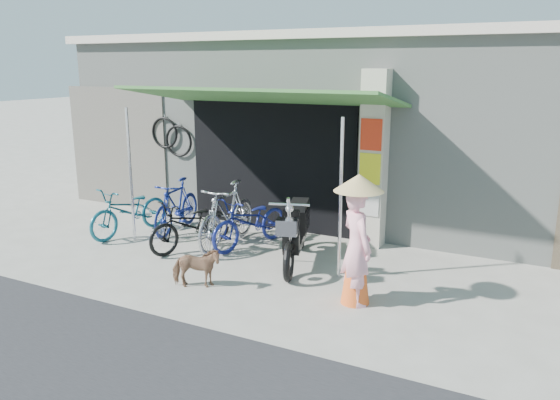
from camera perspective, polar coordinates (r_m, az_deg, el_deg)
The scene contains 13 objects.
ground at distance 7.93m, azimuth -2.01°, elevation -8.76°, with size 80.00×80.00×0.00m, color #A7A297.
bicycle_shop at distance 12.09m, azimuth 9.75°, elevation 7.92°, with size 12.30×5.30×3.66m.
shop_pillar at distance 9.37m, azimuth 9.80°, elevation 4.16°, with size 0.42×0.44×3.00m.
awning at distance 9.19m, azimuth -2.18°, elevation 10.54°, with size 4.60×1.88×2.72m.
neighbour_left at distance 12.53m, azimuth -16.58°, elevation 5.29°, with size 2.60×0.06×2.60m, color #6B665B.
bike_teal at distance 10.40m, azimuth -15.40°, elevation -1.07°, with size 0.60×1.73×0.91m, color #185D6D.
bike_blue at distance 10.38m, azimuth -10.75°, elevation -0.62°, with size 0.46×1.64×0.99m, color navy.
bike_black at distance 9.35m, azimuth -9.22°, elevation -2.54°, with size 0.58×1.65×0.87m, color black.
bike_silver at distance 9.40m, azimuth -5.52°, elevation -1.56°, with size 0.52×1.85×1.11m, color silver.
bike_navy at distance 9.37m, azimuth -3.05°, elevation -2.26°, with size 0.59×1.70×0.90m, color navy.
street_dog at distance 7.79m, azimuth -8.78°, elevation -7.01°, with size 0.32×0.70×0.59m, color tan.
moped at distance 8.57m, azimuth 1.67°, elevation -3.23°, with size 0.86×2.00×1.16m.
nun at distance 7.10m, azimuth 8.04°, elevation -4.23°, with size 0.67×0.66×1.73m.
Camera 1 is at (3.55, -6.39, 3.05)m, focal length 35.00 mm.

